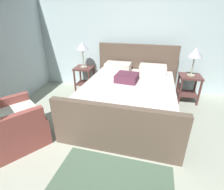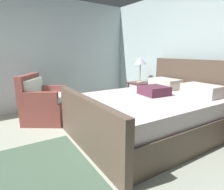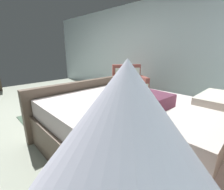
{
  "view_description": "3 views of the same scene",
  "coord_description": "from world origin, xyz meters",
  "px_view_note": "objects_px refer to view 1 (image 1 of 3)",
  "views": [
    {
      "loc": [
        0.29,
        -0.82,
        1.78
      ],
      "look_at": [
        -0.2,
        1.5,
        0.64
      ],
      "focal_mm": 27.07,
      "sensor_mm": 36.0,
      "label": 1
    },
    {
      "loc": [
        1.99,
        -0.04,
        1.3
      ],
      "look_at": [
        -0.21,
        1.5,
        0.68
      ],
      "focal_mm": 29.88,
      "sensor_mm": 36.0,
      "label": 2
    },
    {
      "loc": [
        1.39,
        2.99,
        1.2
      ],
      "look_at": [
        -0.09,
        1.62,
        0.62
      ],
      "focal_mm": 24.22,
      "sensor_mm": 36.0,
      "label": 3
    }
  ],
  "objects_px": {
    "nightstand_left": "(84,75)",
    "nightstand_right": "(189,84)",
    "table_lamp_left": "(82,47)",
    "armchair": "(11,124)",
    "bed": "(129,96)",
    "table_lamp_right": "(196,53)"
  },
  "relations": [
    {
      "from": "table_lamp_left",
      "to": "armchair",
      "type": "distance_m",
      "value": 2.3
    },
    {
      "from": "nightstand_right",
      "to": "nightstand_left",
      "type": "xyz_separation_m",
      "value": [
        -2.45,
        0.13,
        0.0
      ]
    },
    {
      "from": "table_lamp_left",
      "to": "armchair",
      "type": "bearing_deg",
      "value": -98.54
    },
    {
      "from": "bed",
      "to": "table_lamp_right",
      "type": "distance_m",
      "value": 1.61
    },
    {
      "from": "nightstand_right",
      "to": "nightstand_left",
      "type": "height_order",
      "value": "same"
    },
    {
      "from": "armchair",
      "to": "bed",
      "type": "bearing_deg",
      "value": 39.25
    },
    {
      "from": "table_lamp_right",
      "to": "nightstand_left",
      "type": "xyz_separation_m",
      "value": [
        -2.45,
        0.13,
        -0.67
      ]
    },
    {
      "from": "table_lamp_left",
      "to": "armchair",
      "type": "xyz_separation_m",
      "value": [
        -0.32,
        -2.16,
        -0.75
      ]
    },
    {
      "from": "nightstand_left",
      "to": "nightstand_right",
      "type": "bearing_deg",
      "value": -3.15
    },
    {
      "from": "bed",
      "to": "table_lamp_left",
      "type": "distance_m",
      "value": 1.69
    },
    {
      "from": "bed",
      "to": "nightstand_left",
      "type": "height_order",
      "value": "bed"
    },
    {
      "from": "bed",
      "to": "nightstand_left",
      "type": "distance_m",
      "value": 1.52
    },
    {
      "from": "nightstand_right",
      "to": "armchair",
      "type": "xyz_separation_m",
      "value": [
        -2.78,
        -2.02,
        -0.06
      ]
    },
    {
      "from": "bed",
      "to": "table_lamp_left",
      "type": "relative_size",
      "value": 3.86
    },
    {
      "from": "table_lamp_right",
      "to": "armchair",
      "type": "relative_size",
      "value": 0.58
    },
    {
      "from": "table_lamp_right",
      "to": "bed",
      "type": "bearing_deg",
      "value": -148.46
    },
    {
      "from": "table_lamp_left",
      "to": "armchair",
      "type": "relative_size",
      "value": 0.6
    },
    {
      "from": "nightstand_right",
      "to": "table_lamp_right",
      "type": "distance_m",
      "value": 0.67
    },
    {
      "from": "bed",
      "to": "armchair",
      "type": "relative_size",
      "value": 2.31
    },
    {
      "from": "bed",
      "to": "nightstand_right",
      "type": "height_order",
      "value": "bed"
    },
    {
      "from": "table_lamp_right",
      "to": "nightstand_right",
      "type": "bearing_deg",
      "value": -116.57
    },
    {
      "from": "nightstand_right",
      "to": "table_lamp_left",
      "type": "bearing_deg",
      "value": 176.85
    }
  ]
}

